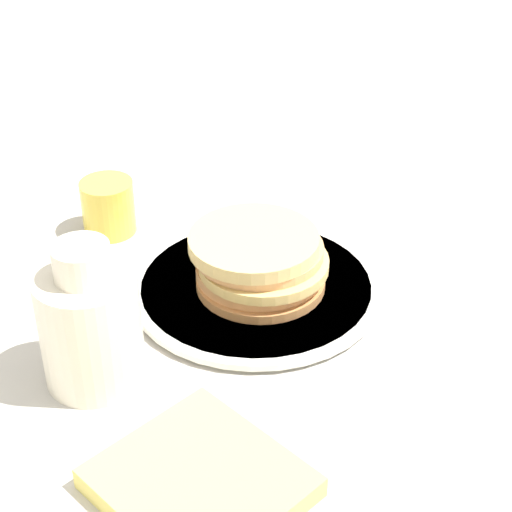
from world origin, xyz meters
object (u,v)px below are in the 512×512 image
object	(u,v)px
plate	(256,287)
pancake_stack	(259,260)
juice_glass	(108,207)
cream_jug	(90,323)

from	to	relation	value
plate	pancake_stack	world-z (taller)	pancake_stack
plate	juice_glass	size ratio (longest dim) A/B	4.12
plate	juice_glass	distance (m)	0.22
plate	pancake_stack	xyz separation A→B (m)	(-0.00, -0.00, 0.03)
juice_glass	cream_jug	size ratio (longest dim) A/B	0.45
juice_glass	pancake_stack	bearing A→B (deg)	-168.30
plate	juice_glass	world-z (taller)	juice_glass
pancake_stack	juice_glass	distance (m)	0.22
pancake_stack	plate	bearing A→B (deg)	77.57
pancake_stack	juice_glass	world-z (taller)	pancake_stack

